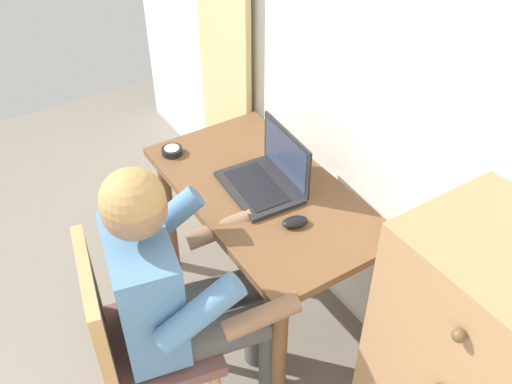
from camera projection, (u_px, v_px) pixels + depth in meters
wall_back at (444, 101)px, 1.80m from camera, size 4.80×0.05×2.50m
curtain_panel at (223, 23)px, 2.73m from camera, size 0.46×0.03×2.13m
desk at (263, 212)px, 2.38m from camera, size 1.05×0.58×0.72m
chair at (136, 337)px, 2.02m from camera, size 0.49×0.48×0.88m
person_seated at (182, 288)px, 1.96m from camera, size 0.61×0.64×1.20m
laptop at (268, 176)px, 2.29m from camera, size 0.36×0.27×0.24m
computer_mouse at (295, 222)px, 2.13m from camera, size 0.08×0.11×0.03m
desk_clock at (172, 151)px, 2.48m from camera, size 0.09×0.09×0.03m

